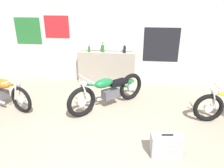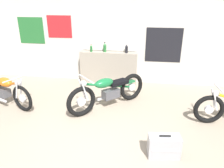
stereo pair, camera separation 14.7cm
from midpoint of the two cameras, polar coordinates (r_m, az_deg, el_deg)
The scene contains 9 objects.
ground_plane at distance 3.93m, azimuth -4.70°, elevation -19.30°, with size 24.00×24.00×0.00m, color gray.
wall_back at distance 6.72m, azimuth 2.09°, elevation 12.09°, with size 10.00×0.07×2.80m.
sill_counter at distance 6.81m, azimuth -0.31°, elevation 4.33°, with size 1.74×0.28×0.98m.
bottle_leftmost at distance 6.72m, azimuth -4.82°, elevation 9.26°, with size 0.07×0.07×0.23m.
bottle_left_center at distance 6.68m, azimuth -1.25°, elevation 9.51°, with size 0.09×0.09×0.30m.
bottle_center at distance 6.57m, azimuth 4.47°, elevation 9.14°, with size 0.08×0.08×0.27m.
motorcycle_green at distance 5.30m, azimuth -0.19°, elevation -1.90°, with size 1.67×1.58×0.90m.
motorcycle_orange at distance 6.06m, azimuth -25.83°, elevation -1.25°, with size 1.89×0.94×0.82m.
hard_case_silver at distance 4.00m, azimuth 14.48°, elevation -15.47°, with size 0.57×0.32×0.42m.
Camera 2 is at (0.80, -2.83, 2.61)m, focal length 35.00 mm.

